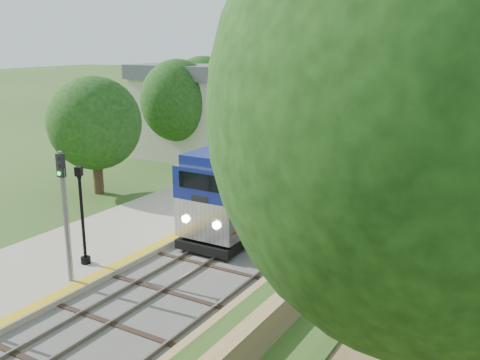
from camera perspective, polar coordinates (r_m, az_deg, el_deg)
The scene contains 10 objects.
trackbed at distance 69.15m, azimuth 20.87°, elevation 5.50°, with size 9.50×170.00×0.28m.
platform at distance 31.52m, azimuth -7.45°, elevation -3.52°, with size 6.40×68.00×0.38m, color #A69E86.
yellow_stripe at distance 29.86m, azimuth -3.13°, elevation -4.06°, with size 0.55×68.00×0.01m, color gold.
station_building at distance 46.81m, azimuth -5.60°, elevation 7.41°, with size 8.60×6.60×8.00m.
signal_gantry at distance 63.63m, azimuth 20.86°, elevation 9.11°, with size 8.40×0.38×6.20m.
trees_behind_platform at distance 37.77m, azimuth -10.50°, elevation 6.16°, with size 7.82×53.32×7.21m.
train at distance 81.14m, azimuth 21.17°, elevation 8.30°, with size 3.07×123.23×4.52m.
lamppost_far at distance 24.28m, azimuth -16.44°, elevation -4.24°, with size 0.44×0.44×4.40m.
signal_platform at distance 22.32m, azimuth -18.26°, elevation -2.34°, with size 0.32×0.25×5.43m.
signal_farside at distance 33.14m, azimuth 17.52°, elevation 3.50°, with size 0.34×0.27×6.24m.
Camera 1 is at (13.43, -7.47, 9.98)m, focal length 40.00 mm.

